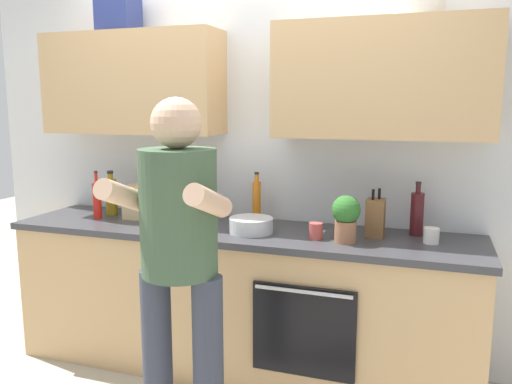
{
  "coord_description": "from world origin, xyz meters",
  "views": [
    {
      "loc": [
        1.08,
        -2.84,
        1.64
      ],
      "look_at": [
        0.15,
        -0.1,
        1.15
      ],
      "focal_mm": 36.3,
      "sensor_mm": 36.0,
      "label": 1
    }
  ],
  "objects_px": {
    "bottle_soy": "(201,205)",
    "potted_herb": "(346,216)",
    "bottle_hotsauce": "(97,200)",
    "cup_coffee": "(431,236)",
    "mixing_bowl": "(251,225)",
    "knife_block": "(375,218)",
    "bottle_wine": "(417,213)",
    "cup_ceramic": "(316,231)",
    "cup_stoneware": "(188,223)",
    "grocery_bag_bread": "(146,202)",
    "person_standing": "(179,253)",
    "bottle_oil": "(111,196)",
    "bottle_juice": "(257,201)",
    "bottle_vinegar": "(168,204)"
  },
  "relations": [
    {
      "from": "bottle_soy",
      "to": "bottle_vinegar",
      "type": "bearing_deg",
      "value": -157.49
    },
    {
      "from": "person_standing",
      "to": "bottle_wine",
      "type": "height_order",
      "value": "person_standing"
    },
    {
      "from": "bottle_juice",
      "to": "mixing_bowl",
      "type": "distance_m",
      "value": 0.3
    },
    {
      "from": "bottle_soy",
      "to": "grocery_bag_bread",
      "type": "distance_m",
      "value": 0.4
    },
    {
      "from": "potted_herb",
      "to": "bottle_hotsauce",
      "type": "bearing_deg",
      "value": 177.7
    },
    {
      "from": "bottle_vinegar",
      "to": "mixing_bowl",
      "type": "distance_m",
      "value": 0.58
    },
    {
      "from": "person_standing",
      "to": "bottle_hotsauce",
      "type": "bearing_deg",
      "value": 141.05
    },
    {
      "from": "mixing_bowl",
      "to": "bottle_oil",
      "type": "bearing_deg",
      "value": 171.1
    },
    {
      "from": "cup_ceramic",
      "to": "grocery_bag_bread",
      "type": "bearing_deg",
      "value": 171.55
    },
    {
      "from": "mixing_bowl",
      "to": "knife_block",
      "type": "xyz_separation_m",
      "value": [
        0.69,
        0.15,
        0.06
      ]
    },
    {
      "from": "cup_ceramic",
      "to": "potted_herb",
      "type": "distance_m",
      "value": 0.19
    },
    {
      "from": "bottle_oil",
      "to": "cup_ceramic",
      "type": "relative_size",
      "value": 3.27
    },
    {
      "from": "bottle_oil",
      "to": "cup_coffee",
      "type": "distance_m",
      "value": 2.07
    },
    {
      "from": "bottle_oil",
      "to": "cup_stoneware",
      "type": "height_order",
      "value": "bottle_oil"
    },
    {
      "from": "bottle_vinegar",
      "to": "bottle_hotsauce",
      "type": "bearing_deg",
      "value": -176.37
    },
    {
      "from": "cup_ceramic",
      "to": "mixing_bowl",
      "type": "bearing_deg",
      "value": 176.57
    },
    {
      "from": "cup_ceramic",
      "to": "bottle_vinegar",
      "type": "bearing_deg",
      "value": 174.97
    },
    {
      "from": "bottle_hotsauce",
      "to": "bottle_oil",
      "type": "height_order",
      "value": "bottle_hotsauce"
    },
    {
      "from": "bottle_soy",
      "to": "cup_coffee",
      "type": "distance_m",
      "value": 1.38
    },
    {
      "from": "bottle_soy",
      "to": "potted_herb",
      "type": "height_order",
      "value": "bottle_soy"
    },
    {
      "from": "bottle_vinegar",
      "to": "cup_coffee",
      "type": "relative_size",
      "value": 3.46
    },
    {
      "from": "knife_block",
      "to": "grocery_bag_bread",
      "type": "xyz_separation_m",
      "value": [
        -1.48,
        0.0,
        0.0
      ]
    },
    {
      "from": "bottle_soy",
      "to": "mixing_bowl",
      "type": "height_order",
      "value": "bottle_soy"
    },
    {
      "from": "potted_herb",
      "to": "cup_stoneware",
      "type": "bearing_deg",
      "value": -177.48
    },
    {
      "from": "cup_ceramic",
      "to": "cup_stoneware",
      "type": "distance_m",
      "value": 0.76
    },
    {
      "from": "bottle_hotsauce",
      "to": "bottle_juice",
      "type": "bearing_deg",
      "value": 13.54
    },
    {
      "from": "bottle_hotsauce",
      "to": "cup_coffee",
      "type": "relative_size",
      "value": 3.72
    },
    {
      "from": "cup_stoneware",
      "to": "bottle_hotsauce",
      "type": "bearing_deg",
      "value": 171.44
    },
    {
      "from": "cup_ceramic",
      "to": "grocery_bag_bread",
      "type": "height_order",
      "value": "grocery_bag_bread"
    },
    {
      "from": "bottle_juice",
      "to": "mixing_bowl",
      "type": "bearing_deg",
      "value": -77.77
    },
    {
      "from": "bottle_oil",
      "to": "grocery_bag_bread",
      "type": "xyz_separation_m",
      "value": [
        0.28,
        -0.02,
        -0.02
      ]
    },
    {
      "from": "bottle_vinegar",
      "to": "cup_ceramic",
      "type": "bearing_deg",
      "value": -5.03
    },
    {
      "from": "bottle_wine",
      "to": "cup_ceramic",
      "type": "relative_size",
      "value": 3.38
    },
    {
      "from": "cup_coffee",
      "to": "mixing_bowl",
      "type": "distance_m",
      "value": 1.0
    },
    {
      "from": "bottle_oil",
      "to": "knife_block",
      "type": "relative_size",
      "value": 1.1
    },
    {
      "from": "bottle_oil",
      "to": "bottle_juice",
      "type": "distance_m",
      "value": 1.01
    },
    {
      "from": "person_standing",
      "to": "bottle_wine",
      "type": "distance_m",
      "value": 1.43
    },
    {
      "from": "bottle_soy",
      "to": "cup_stoneware",
      "type": "bearing_deg",
      "value": -87.09
    },
    {
      "from": "bottle_juice",
      "to": "potted_herb",
      "type": "xyz_separation_m",
      "value": [
        0.62,
        -0.31,
        0.01
      ]
    },
    {
      "from": "bottle_wine",
      "to": "bottle_oil",
      "type": "xyz_separation_m",
      "value": [
        -1.98,
        -0.08,
        0.0
      ]
    },
    {
      "from": "bottle_hotsauce",
      "to": "cup_stoneware",
      "type": "distance_m",
      "value": 0.72
    },
    {
      "from": "bottle_vinegar",
      "to": "grocery_bag_bread",
      "type": "relative_size",
      "value": 1.16
    },
    {
      "from": "bottle_hotsauce",
      "to": "cup_stoneware",
      "type": "xyz_separation_m",
      "value": [
        0.71,
        -0.11,
        -0.08
      ]
    },
    {
      "from": "bottle_wine",
      "to": "potted_herb",
      "type": "relative_size",
      "value": 1.2
    },
    {
      "from": "potted_herb",
      "to": "cup_ceramic",
      "type": "bearing_deg",
      "value": 175.55
    },
    {
      "from": "cup_ceramic",
      "to": "potted_herb",
      "type": "xyz_separation_m",
      "value": [
        0.17,
        -0.01,
        0.1
      ]
    },
    {
      "from": "bottle_soy",
      "to": "bottle_wine",
      "type": "distance_m",
      "value": 1.3
    },
    {
      "from": "bottle_hotsauce",
      "to": "grocery_bag_bread",
      "type": "xyz_separation_m",
      "value": [
        0.29,
        0.12,
        -0.02
      ]
    },
    {
      "from": "bottle_wine",
      "to": "knife_block",
      "type": "xyz_separation_m",
      "value": [
        -0.22,
        -0.1,
        -0.02
      ]
    },
    {
      "from": "bottle_wine",
      "to": "cup_coffee",
      "type": "xyz_separation_m",
      "value": [
        0.08,
        -0.16,
        -0.09
      ]
    }
  ]
}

